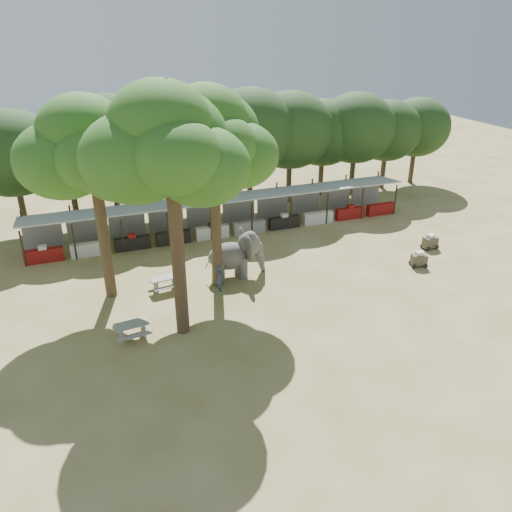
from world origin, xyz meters
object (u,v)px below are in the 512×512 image
object	(u,v)px
handler	(220,278)
picnic_table_near	(132,329)
elephant	(236,254)
cart_back	(430,242)
yard_tree_left	(89,151)
yard_tree_center	(166,147)
picnic_table_far	(165,281)
cart_front	(419,259)
yard_tree_back	(209,139)

from	to	relation	value
handler	picnic_table_near	world-z (taller)	handler
elephant	cart_back	xyz separation A→B (m)	(13.61, -0.82, -0.88)
cart_back	yard_tree_left	bearing A→B (deg)	173.18
yard_tree_center	cart_back	distance (m)	20.50
cart_back	yard_tree_center	bearing A→B (deg)	-171.74
cart_back	handler	bearing A→B (deg)	178.93
yard_tree_center	picnic_table_far	size ratio (longest dim) A/B	6.75
cart_back	cart_front	bearing A→B (deg)	-143.91
yard_tree_left	picnic_table_far	size ratio (longest dim) A/B	6.18
yard_tree_back	cart_back	world-z (taller)	yard_tree_back
elephant	picnic_table_near	world-z (taller)	elephant
yard_tree_center	picnic_table_near	distance (m)	8.98
yard_tree_back	picnic_table_near	distance (m)	10.39
picnic_table_far	picnic_table_near	bearing A→B (deg)	-126.36
handler	cart_front	xyz separation A→B (m)	(12.66, -1.35, -0.30)
yard_tree_back	elephant	xyz separation A→B (m)	(1.55, 0.64, -7.15)
cart_back	picnic_table_far	bearing A→B (deg)	174.75
yard_tree_center	picnic_table_far	bearing A→B (deg)	88.49
picnic_table_far	yard_tree_center	bearing A→B (deg)	-98.11
handler	cart_back	xyz separation A→B (m)	(15.11, 0.68, -0.29)
yard_tree_back	elephant	world-z (taller)	yard_tree_back
yard_tree_center	picnic_table_far	distance (m)	9.70
yard_tree_center	picnic_table_near	xyz separation A→B (m)	(-2.32, 0.07, -8.68)
yard_tree_left	picnic_table_near	size ratio (longest dim) A/B	6.18
picnic_table_far	cart_back	distance (m)	18.05
yard_tree_back	picnic_table_far	bearing A→B (deg)	173.41
yard_tree_left	cart_back	xyz separation A→B (m)	(21.16, -1.18, -7.69)
yard_tree_back	handler	distance (m)	7.79
yard_tree_back	picnic_table_far	size ratio (longest dim) A/B	6.37
picnic_table_far	cart_front	distance (m)	15.81
handler	elephant	bearing A→B (deg)	-47.75
yard_tree_back	elephant	size ratio (longest dim) A/B	3.13
yard_tree_center	handler	distance (m)	9.48
yard_tree_left	elephant	bearing A→B (deg)	-2.71
yard_tree_back	handler	bearing A→B (deg)	-86.41
elephant	cart_front	xyz separation A→B (m)	(11.17, -2.85, -0.89)
elephant	cart_back	bearing A→B (deg)	-1.12
cart_front	handler	bearing A→B (deg)	-168.14
cart_front	yard_tree_left	bearing A→B (deg)	-171.76
handler	cart_front	distance (m)	12.74
yard_tree_center	cart_back	world-z (taller)	yard_tree_center
picnic_table_near	cart_front	size ratio (longest dim) A/B	1.50
yard_tree_left	elephant	size ratio (longest dim) A/B	3.04
cart_front	picnic_table_near	bearing A→B (deg)	-156.58
yard_tree_left	handler	distance (m)	9.74
yard_tree_back	handler	xyz separation A→B (m)	(0.05, -0.85, -7.74)
elephant	cart_back	distance (m)	13.66
handler	cart_back	distance (m)	15.12
cart_front	cart_back	size ratio (longest dim) A/B	1.09
yard_tree_center	cart_front	xyz separation A→B (m)	(15.71, 1.79, -8.71)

